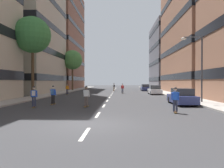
{
  "coord_description": "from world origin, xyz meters",
  "views": [
    {
      "loc": [
        1.45,
        -10.66,
        2.16
      ],
      "look_at": [
        0.0,
        26.7,
        1.71
      ],
      "focal_mm": 34.03,
      "sensor_mm": 36.0,
      "label": 1
    }
  ],
  "objects": [
    {
      "name": "skater_4",
      "position": [
        -5.65,
        6.48,
        1.02
      ],
      "size": [
        0.57,
        0.92,
        1.78
      ],
      "color": "brown",
      "rests_on": "ground_plane"
    },
    {
      "name": "skater_1",
      "position": [
        0.04,
        37.12,
        1.02
      ],
      "size": [
        0.56,
        0.92,
        1.78
      ],
      "color": "brown",
      "rests_on": "ground_plane"
    },
    {
      "name": "building_left_far",
      "position": [
        -17.88,
        51.91,
        15.01
      ],
      "size": [
        13.63,
        23.17,
        29.85
      ],
      "color": "brown",
      "rests_on": "ground_plane"
    },
    {
      "name": "skater_5",
      "position": [
        -1.43,
        7.19,
        0.98
      ],
      "size": [
        0.56,
        0.92,
        1.78
      ],
      "color": "brown",
      "rests_on": "ground_plane"
    },
    {
      "name": "parked_car_far",
      "position": [
        7.21,
        38.4,
        0.7
      ],
      "size": [
        1.82,
        4.4,
        1.52
      ],
      "color": "navy",
      "rests_on": "ground_plane"
    },
    {
      "name": "sidewalk_left",
      "position": [
        -9.76,
        31.91,
        0.07
      ],
      "size": [
        2.71,
        78.01,
        0.14
      ],
      "primitive_type": "cube",
      "color": "#9E9991",
      "rests_on": "ground_plane"
    },
    {
      "name": "parked_car_mid",
      "position": [
        7.21,
        25.03,
        0.7
      ],
      "size": [
        1.82,
        4.4,
        1.52
      ],
      "color": "silver",
      "rests_on": "ground_plane"
    },
    {
      "name": "street_tree_mid",
      "position": [
        -9.76,
        38.78,
        7.19
      ],
      "size": [
        4.55,
        4.55,
        9.36
      ],
      "color": "#4C3823",
      "rests_on": "sidewalk_left"
    },
    {
      "name": "streetlamp_right",
      "position": [
        9.13,
        10.56,
        4.14
      ],
      "size": [
        2.13,
        0.3,
        6.5
      ],
      "color": "#3F3F44",
      "rests_on": "sidewalk_right"
    },
    {
      "name": "building_right_mid",
      "position": [
        17.88,
        29.46,
        15.08
      ],
      "size": [
        13.63,
        22.14,
        29.98
      ],
      "color": "#9E6B51",
      "rests_on": "ground_plane"
    },
    {
      "name": "skater_6",
      "position": [
        -7.22,
        23.66,
        0.98
      ],
      "size": [
        0.54,
        0.91,
        1.78
      ],
      "color": "brown",
      "rests_on": "ground_plane"
    },
    {
      "name": "skater_2",
      "position": [
        5.23,
        4.05,
        0.98
      ],
      "size": [
        0.56,
        0.92,
        1.78
      ],
      "color": "brown",
      "rests_on": "ground_plane"
    },
    {
      "name": "sidewalk_right",
      "position": [
        9.76,
        31.91,
        0.07
      ],
      "size": [
        2.71,
        78.01,
        0.14
      ],
      "primitive_type": "cube",
      "color": "#9E9991",
      "rests_on": "ground_plane"
    },
    {
      "name": "parked_car_near",
      "position": [
        7.21,
        9.36,
        0.7
      ],
      "size": [
        1.82,
        4.4,
        1.52
      ],
      "color": "navy",
      "rests_on": "ground_plane"
    },
    {
      "name": "skater_0",
      "position": [
        -4.81,
        8.82,
        1.02
      ],
      "size": [
        0.55,
        0.92,
        1.78
      ],
      "color": "brown",
      "rests_on": "ground_plane"
    },
    {
      "name": "lane_markings",
      "position": [
        0.0,
        30.5,
        0.0
      ],
      "size": [
        0.16,
        67.2,
        0.01
      ],
      "color": "silver",
      "rests_on": "ground_plane"
    },
    {
      "name": "skater_3",
      "position": [
        1.86,
        27.93,
        0.98
      ],
      "size": [
        0.56,
        0.92,
        1.78
      ],
      "color": "brown",
      "rests_on": "ground_plane"
    },
    {
      "name": "ground_plane",
      "position": [
        0.0,
        28.37,
        0.0
      ],
      "size": [
        170.2,
        170.2,
        0.0
      ],
      "primitive_type": "plane",
      "color": "#333335"
    },
    {
      "name": "building_right_far",
      "position": [
        17.88,
        51.91,
        9.43
      ],
      "size": [
        13.63,
        18.25,
        18.68
      ],
      "color": "slate",
      "rests_on": "ground_plane"
    },
    {
      "name": "street_tree_near",
      "position": [
        -9.76,
        16.08,
        8.07
      ],
      "size": [
        4.64,
        4.64,
        10.29
      ],
      "color": "#4C3823",
      "rests_on": "sidewalk_left"
    }
  ]
}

